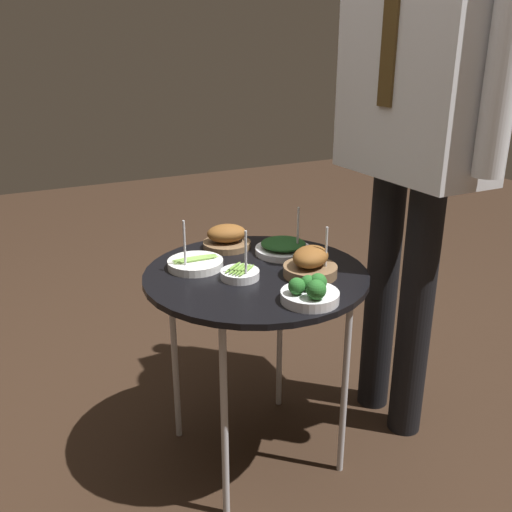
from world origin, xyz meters
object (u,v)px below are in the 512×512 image
Objects in this scene: waiter_figure at (418,92)px; bowl_broccoli_back_left at (310,292)px; bowl_spinach_far_rim at (283,247)px; bowl_roast_near_rim at (227,238)px; bowl_asparagus_front_left at (240,273)px; bowl_asparagus_back_right at (195,263)px; bowl_roast_mid_left at (310,264)px; serving_cart at (256,286)px.

bowl_broccoli_back_left is at bearing -66.88° from waiter_figure.
bowl_roast_near_rim is at bearing -134.62° from bowl_spinach_far_rim.
bowl_asparagus_front_left is 0.26m from bowl_roast_near_rim.
waiter_figure is (0.15, 0.66, 0.48)m from bowl_asparagus_back_right.
bowl_roast_near_rim is at bearing -160.77° from bowl_roast_mid_left.
bowl_roast_mid_left is 0.09× the size of waiter_figure.
bowl_broccoli_back_left is 0.40m from bowl_asparagus_back_right.
bowl_roast_near_rim is 0.73m from waiter_figure.
bowl_roast_near_rim is at bearing 126.93° from bowl_asparagus_back_right.
bowl_asparagus_front_left is at bearing -91.51° from waiter_figure.
bowl_asparagus_front_left reaches higher than bowl_broccoli_back_left.
waiter_figure is at bearing 62.31° from bowl_roast_near_rim.
serving_cart is 4.31× the size of bowl_broccoli_back_left.
bowl_broccoli_back_left is 0.86× the size of bowl_spinach_far_rim.
bowl_asparagus_front_left reaches higher than bowl_roast_near_rim.
bowl_spinach_far_rim reaches higher than bowl_broccoli_back_left.
bowl_asparagus_back_right is (-0.02, -0.29, -0.01)m from bowl_spinach_far_rim.
bowl_asparagus_back_right is at bearing -127.60° from bowl_roast_mid_left.
bowl_asparagus_back_right is (-0.13, -0.08, -0.00)m from bowl_asparagus_front_left.
bowl_broccoli_back_left is 0.70m from waiter_figure.
bowl_roast_mid_left is at bearing -6.44° from bowl_spinach_far_rim.
bowl_roast_near_rim is 0.19m from bowl_spinach_far_rim.
bowl_asparagus_front_left is 0.24m from bowl_spinach_far_rim.
bowl_spinach_far_rim is at bearing 86.89° from bowl_asparagus_back_right.
waiter_figure is (-0.21, 0.49, 0.46)m from bowl_broccoli_back_left.
bowl_spinach_far_rim reaches higher than bowl_asparagus_front_left.
bowl_broccoli_back_left is 0.96× the size of bowl_roast_mid_left.
waiter_figure reaches higher than bowl_asparagus_back_right.
bowl_asparagus_back_right reaches higher than bowl_roast_mid_left.
bowl_spinach_far_rim reaches higher than bowl_roast_near_rim.
bowl_roast_near_rim is 0.48m from bowl_broccoli_back_left.
bowl_asparagus_front_left is 0.08× the size of waiter_figure.
bowl_asparagus_front_left reaches higher than serving_cart.
bowl_asparagus_back_right is (-0.11, -0.14, 0.06)m from serving_cart.
bowl_asparagus_front_left is 0.75m from waiter_figure.
bowl_spinach_far_rim is (-0.10, 0.15, 0.07)m from serving_cart.
bowl_asparagus_front_left is 0.16m from bowl_asparagus_back_right.
bowl_roast_mid_left is at bearing 52.40° from bowl_asparagus_back_right.
waiter_figure is (0.13, 0.37, 0.47)m from bowl_spinach_far_rim.
bowl_asparagus_back_right is (-0.36, -0.17, -0.01)m from bowl_broccoli_back_left.
bowl_asparagus_front_left is 0.85× the size of bowl_spinach_far_rim.
serving_cart is 0.19m from bowl_asparagus_back_right.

